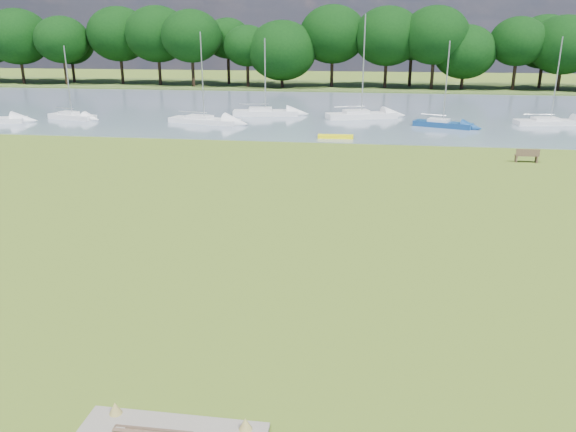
# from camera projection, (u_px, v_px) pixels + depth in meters

# --- Properties ---
(ground) EXTENTS (220.00, 220.00, 0.00)m
(ground) POSITION_uv_depth(u_px,v_px,m) (272.00, 236.00, 24.68)
(ground) COLOR olive
(river) EXTENTS (220.00, 40.00, 0.10)m
(river) POSITION_uv_depth(u_px,v_px,m) (335.00, 111.00, 64.17)
(river) COLOR gray
(river) RESTS_ON ground
(far_bank) EXTENTS (220.00, 20.00, 0.40)m
(far_bank) POSITION_uv_depth(u_px,v_px,m) (347.00, 87.00, 92.37)
(far_bank) COLOR #4C6626
(far_bank) RESTS_ON ground
(riverbank_bench) EXTENTS (1.56, 0.48, 0.96)m
(riverbank_bench) POSITION_uv_depth(u_px,v_px,m) (527.00, 156.00, 38.39)
(riverbank_bench) COLOR brown
(riverbank_bench) RESTS_ON ground
(kayak) EXTENTS (2.97, 0.79, 0.29)m
(kayak) POSITION_uv_depth(u_px,v_px,m) (335.00, 137.00, 47.02)
(kayak) COLOR #FFF406
(kayak) RESTS_ON river
(tree_line) EXTENTS (117.59, 9.76, 11.81)m
(tree_line) POSITION_uv_depth(u_px,v_px,m) (265.00, 42.00, 88.19)
(tree_line) COLOR black
(tree_line) RESTS_ON far_bank
(sailboat_0) EXTENTS (5.54, 3.46, 7.75)m
(sailboat_0) POSITION_uv_depth(u_px,v_px,m) (442.00, 122.00, 52.52)
(sailboat_0) COLOR navy
(sailboat_0) RESTS_ON river
(sailboat_1) EXTENTS (7.48, 4.39, 10.22)m
(sailboat_1) POSITION_uv_depth(u_px,v_px,m) (361.00, 113.00, 57.88)
(sailboat_1) COLOR silver
(sailboat_1) RESTS_ON river
(sailboat_3) EXTENTS (7.35, 3.60, 8.53)m
(sailboat_3) POSITION_uv_depth(u_px,v_px,m) (203.00, 119.00, 54.92)
(sailboat_3) COLOR silver
(sailboat_3) RESTS_ON river
(sailboat_5) EXTENTS (7.07, 2.84, 7.91)m
(sailboat_5) POSITION_uv_depth(u_px,v_px,m) (265.00, 111.00, 59.94)
(sailboat_5) COLOR silver
(sailboat_5) RESTS_ON river
(sailboat_6) EXTENTS (5.49, 2.95, 7.22)m
(sailboat_6) POSITION_uv_depth(u_px,v_px,m) (72.00, 115.00, 57.41)
(sailboat_6) COLOR silver
(sailboat_6) RESTS_ON river
(sailboat_7) EXTENTS (6.82, 2.86, 8.12)m
(sailboat_7) POSITION_uv_depth(u_px,v_px,m) (550.00, 120.00, 53.92)
(sailboat_7) COLOR silver
(sailboat_7) RESTS_ON river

